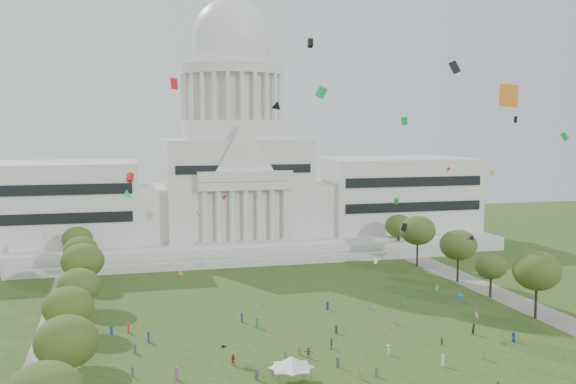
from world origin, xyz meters
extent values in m
plane|color=#2F4618|center=(0.00, 0.00, 0.00)|extent=(400.00, 400.00, 0.00)
cube|color=silver|center=(0.00, 115.00, 2.00)|extent=(160.00, 60.00, 4.00)
cube|color=silver|center=(0.00, 82.00, 1.00)|extent=(130.00, 3.00, 2.00)
cube|color=silver|center=(0.00, 90.00, 2.50)|extent=(140.00, 3.00, 5.00)
cube|color=silver|center=(-55.00, 114.00, 15.00)|extent=(50.00, 34.00, 22.00)
cube|color=silver|center=(55.00, 114.00, 15.00)|extent=(50.00, 34.00, 22.00)
cube|color=silver|center=(-27.00, 112.00, 12.00)|extent=(12.00, 26.00, 16.00)
cube|color=silver|center=(27.00, 112.00, 12.00)|extent=(12.00, 26.00, 16.00)
cube|color=silver|center=(0.00, 114.00, 18.00)|extent=(44.00, 38.00, 28.00)
cube|color=silver|center=(0.00, 94.00, 21.20)|extent=(28.00, 3.00, 2.40)
cube|color=black|center=(-55.00, 96.80, 17.00)|extent=(46.00, 0.40, 11.00)
cube|color=black|center=(55.00, 96.80, 17.00)|extent=(46.00, 0.40, 11.00)
cylinder|color=silver|center=(0.00, 114.00, 37.40)|extent=(32.00, 32.00, 6.00)
cylinder|color=silver|center=(0.00, 114.00, 47.40)|extent=(28.00, 28.00, 14.00)
cylinder|color=silver|center=(0.00, 114.00, 55.90)|extent=(32.40, 32.40, 3.00)
cylinder|color=silver|center=(0.00, 114.00, 61.40)|extent=(22.00, 22.00, 8.00)
ellipsoid|color=white|center=(0.00, 114.00, 65.40)|extent=(25.00, 25.00, 26.20)
cube|color=gray|center=(-48.00, 30.00, 0.02)|extent=(8.00, 160.00, 0.04)
cube|color=gray|center=(48.00, 30.00, 0.02)|extent=(8.00, 160.00, 0.04)
cylinder|color=black|center=(-44.07, -2.96, 2.88)|extent=(0.56, 0.56, 5.75)
ellipsoid|color=#314816|center=(-44.07, -2.96, 8.97)|extent=(8.86, 8.86, 7.25)
cylinder|color=black|center=(-45.04, 17.30, 2.73)|extent=(0.56, 0.56, 5.47)
ellipsoid|color=#384B16|center=(-45.04, 17.30, 8.53)|extent=(8.42, 8.42, 6.89)
cylinder|color=black|center=(44.17, 17.44, 3.10)|extent=(0.56, 0.56, 6.20)
ellipsoid|color=#394818|center=(44.17, 17.44, 9.68)|extent=(9.55, 9.55, 7.82)
cylinder|color=black|center=(-44.09, 33.92, 2.64)|extent=(0.56, 0.56, 5.27)
ellipsoid|color=#374B1C|center=(-44.09, 33.92, 8.23)|extent=(8.12, 8.12, 6.65)
cylinder|color=black|center=(44.40, 34.48, 2.28)|extent=(0.56, 0.56, 4.56)
ellipsoid|color=#374718|center=(44.40, 34.48, 7.11)|extent=(7.01, 7.01, 5.74)
cylinder|color=black|center=(-44.08, 52.42, 3.02)|extent=(0.56, 0.56, 6.03)
ellipsoid|color=#344716|center=(-44.08, 52.42, 9.41)|extent=(9.29, 9.29, 7.60)
cylinder|color=black|center=(44.76, 50.04, 2.98)|extent=(0.56, 0.56, 5.97)
ellipsoid|color=#39471A|center=(44.76, 50.04, 9.31)|extent=(9.19, 9.19, 7.52)
cylinder|color=black|center=(-45.22, 71.01, 2.70)|extent=(0.56, 0.56, 5.41)
ellipsoid|color=#314815|center=(-45.22, 71.01, 8.44)|extent=(8.33, 8.33, 6.81)
cylinder|color=black|center=(43.49, 70.19, 3.19)|extent=(0.56, 0.56, 6.37)
ellipsoid|color=#344B1B|center=(43.49, 70.19, 9.94)|extent=(9.82, 9.82, 8.03)
cylinder|color=black|center=(-46.87, 89.14, 2.66)|extent=(0.56, 0.56, 5.32)
ellipsoid|color=#364D19|center=(-46.87, 89.14, 8.29)|extent=(8.19, 8.19, 6.70)
cylinder|color=black|center=(45.96, 88.13, 2.73)|extent=(0.56, 0.56, 5.47)
ellipsoid|color=#374718|center=(45.96, 88.13, 8.53)|extent=(8.42, 8.42, 6.89)
cylinder|color=#4C4C4C|center=(-14.43, -5.13, 1.07)|extent=(0.12, 0.12, 2.14)
cylinder|color=#4C4C4C|center=(-9.63, -5.13, 1.07)|extent=(0.12, 0.12, 2.14)
cylinder|color=#4C4C4C|center=(-14.43, -0.32, 1.07)|extent=(0.12, 0.12, 2.14)
cylinder|color=#4C4C4C|center=(-9.63, -0.32, 1.07)|extent=(0.12, 0.12, 2.14)
cube|color=white|center=(-12.03, -2.72, 2.23)|extent=(6.07, 6.07, 0.17)
pyramid|color=white|center=(-12.03, -2.72, 3.17)|extent=(8.49, 8.49, 1.71)
imported|color=navy|center=(31.36, 5.48, 0.87)|extent=(0.91, 1.01, 1.74)
imported|color=#26262B|center=(26.67, 11.00, 1.00)|extent=(1.13, 0.94, 2.00)
imported|color=silver|center=(6.99, 4.90, 0.87)|extent=(0.63, 1.15, 1.74)
imported|color=#33723F|center=(-1.45, 9.95, 0.93)|extent=(0.81, 1.19, 1.85)
imported|color=olive|center=(-6.54, 6.66, 0.93)|extent=(1.83, 1.43, 1.85)
imported|color=#B21E1E|center=(-19.30, 6.55, 0.89)|extent=(1.02, 0.91, 1.78)
imported|color=olive|center=(21.33, -1.36, 0.81)|extent=(0.75, 1.13, 1.61)
imported|color=#33723F|center=(18.00, 6.85, 0.75)|extent=(0.60, 0.94, 1.51)
cube|color=#33723F|center=(1.18, -4.12, 0.76)|extent=(0.47, 0.45, 1.52)
cube|color=#33723F|center=(21.85, 32.36, 0.85)|extent=(0.51, 0.40, 1.70)
cube|color=#4C4C51|center=(-35.12, 5.49, 0.78)|extent=(0.38, 0.48, 1.57)
cube|color=#B21E1E|center=(-35.20, 28.36, 0.88)|extent=(0.32, 0.48, 1.77)
cube|color=navy|center=(-13.37, 29.93, 0.90)|extent=(0.38, 0.52, 1.79)
cube|color=navy|center=(-38.26, 27.87, 0.81)|extent=(0.50, 0.42, 1.61)
cube|color=#4C4C51|center=(-3.24, 1.16, 0.81)|extent=(0.46, 0.51, 1.62)
cube|color=#994C8C|center=(14.22, 32.26, 0.81)|extent=(0.51, 0.44, 1.63)
cube|color=#994C8C|center=(15.37, 20.64, 0.84)|extent=(0.33, 0.47, 1.67)
cube|color=silver|center=(13.33, -2.38, 0.94)|extent=(0.58, 0.50, 1.88)
cube|color=#33723F|center=(-11.28, 25.53, 0.97)|extent=(0.56, 0.60, 1.93)
cube|color=#4C4C51|center=(-16.91, -0.55, 0.86)|extent=(0.53, 0.44, 1.72)
cube|color=olive|center=(-1.51, -4.47, 0.74)|extent=(0.45, 0.35, 1.49)
cube|color=#33723F|center=(-10.70, 6.00, 0.88)|extent=(0.38, 0.51, 1.76)
cube|color=#26262B|center=(2.27, 18.18, 0.75)|extent=(0.46, 0.45, 1.50)
cube|color=navy|center=(5.68, 33.88, 0.89)|extent=(0.53, 0.54, 1.78)
cube|color=olive|center=(-7.60, 8.60, 0.79)|extent=(0.32, 0.45, 1.59)
cube|color=#994C8C|center=(-28.65, 2.44, 0.96)|extent=(0.60, 0.56, 1.93)
cube|color=#4C4C51|center=(-34.40, 16.36, 0.80)|extent=(0.50, 0.43, 1.60)
cube|color=navy|center=(-31.86, 21.80, 0.95)|extent=(0.42, 0.56, 1.90)
camera|label=1|loc=(-37.46, -97.66, 38.38)|focal=42.00mm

